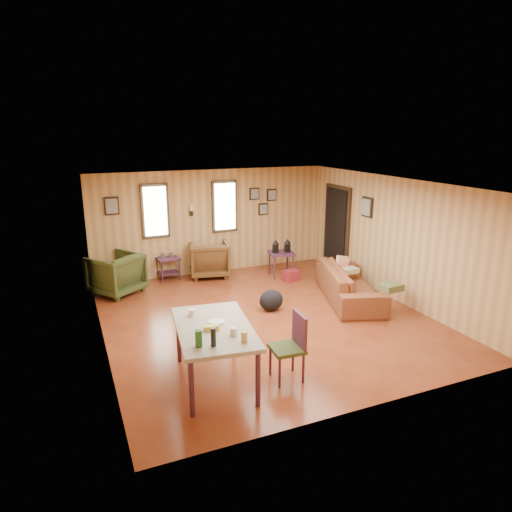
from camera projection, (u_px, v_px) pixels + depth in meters
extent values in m
cube|color=brown|center=(265.00, 318.00, 8.21)|extent=(5.50, 6.00, 0.02)
cube|color=#997C5B|center=(265.00, 183.00, 7.56)|extent=(5.50, 6.00, 0.02)
cube|color=tan|center=(212.00, 222.00, 10.55)|extent=(5.50, 0.02, 2.40)
cube|color=tan|center=(372.00, 317.00, 5.22)|extent=(5.50, 0.02, 2.40)
cube|color=tan|center=(98.00, 272.00, 6.85)|extent=(0.02, 6.00, 2.40)
cube|color=tan|center=(393.00, 239.00, 8.93)|extent=(0.02, 6.00, 2.40)
cube|color=black|center=(155.00, 211.00, 9.93)|extent=(0.60, 0.05, 1.20)
cube|color=#E0F2D1|center=(155.00, 211.00, 9.90)|extent=(0.48, 0.04, 1.06)
cube|color=black|center=(225.00, 206.00, 10.54)|extent=(0.60, 0.05, 1.20)
cube|color=#E0F2D1|center=(225.00, 207.00, 10.50)|extent=(0.48, 0.04, 1.06)
cube|color=black|center=(191.00, 213.00, 10.24)|extent=(0.07, 0.05, 0.12)
cylinder|color=silver|center=(192.00, 208.00, 10.16)|extent=(0.07, 0.07, 0.14)
cube|color=black|center=(337.00, 229.00, 10.69)|extent=(0.06, 1.00, 2.05)
cube|color=black|center=(335.00, 230.00, 10.68)|extent=(0.04, 0.82, 1.90)
cube|color=black|center=(254.00, 194.00, 10.75)|extent=(0.24, 0.04, 0.28)
cube|color=#9E998C|center=(255.00, 194.00, 10.73)|extent=(0.19, 0.02, 0.22)
cube|color=black|center=(272.00, 195.00, 10.93)|extent=(0.24, 0.04, 0.28)
cube|color=#9E998C|center=(272.00, 195.00, 10.91)|extent=(0.19, 0.02, 0.22)
cube|color=black|center=(263.00, 209.00, 10.94)|extent=(0.24, 0.04, 0.28)
cube|color=#9E998C|center=(264.00, 209.00, 10.91)|extent=(0.19, 0.02, 0.22)
cube|color=black|center=(112.00, 206.00, 9.55)|extent=(0.30, 0.04, 0.38)
cube|color=#9E998C|center=(112.00, 206.00, 9.52)|extent=(0.24, 0.02, 0.31)
cube|color=black|center=(367.00, 207.00, 9.53)|extent=(0.04, 0.34, 0.42)
cube|color=#9E998C|center=(366.00, 207.00, 9.52)|extent=(0.02, 0.27, 0.34)
imported|color=brown|center=(350.00, 278.00, 8.98)|extent=(1.35, 2.34, 0.88)
imported|color=#553519|center=(209.00, 257.00, 10.42)|extent=(1.01, 0.97, 0.89)
imported|color=#35401D|center=(116.00, 272.00, 9.31)|extent=(1.21, 1.20, 0.92)
cube|color=#4C213A|center=(168.00, 258.00, 10.20)|extent=(0.53, 0.49, 0.04)
cube|color=#4C213A|center=(168.00, 272.00, 10.28)|extent=(0.48, 0.44, 0.03)
cylinder|color=#4C213A|center=(162.00, 272.00, 10.02)|extent=(0.04, 0.04, 0.48)
cylinder|color=#4C213A|center=(180.00, 270.00, 10.21)|extent=(0.04, 0.04, 0.48)
cylinder|color=#4C213A|center=(157.00, 268.00, 10.32)|extent=(0.04, 0.04, 0.48)
cylinder|color=#4C213A|center=(174.00, 266.00, 10.51)|extent=(0.04, 0.04, 0.48)
cube|color=#4E3C34|center=(163.00, 256.00, 10.13)|extent=(0.09, 0.03, 0.11)
cube|color=#4E3C34|center=(171.00, 255.00, 10.22)|extent=(0.08, 0.03, 0.11)
cube|color=#4C213A|center=(281.00, 253.00, 10.40)|extent=(0.62, 0.62, 0.04)
cylinder|color=#4C213A|center=(275.00, 268.00, 10.22)|extent=(0.04, 0.04, 0.54)
cylinder|color=#4C213A|center=(293.00, 266.00, 10.32)|extent=(0.04, 0.04, 0.54)
cylinder|color=#4C213A|center=(270.00, 262.00, 10.63)|extent=(0.04, 0.04, 0.54)
cylinder|color=#4C213A|center=(287.00, 261.00, 10.73)|extent=(0.04, 0.04, 0.54)
cube|color=black|center=(275.00, 248.00, 10.34)|extent=(0.14, 0.14, 0.19)
cone|color=black|center=(275.00, 242.00, 10.30)|extent=(0.19, 0.19, 0.11)
cube|color=black|center=(287.00, 248.00, 10.40)|extent=(0.14, 0.14, 0.19)
cone|color=black|center=(287.00, 241.00, 10.36)|extent=(0.19, 0.19, 0.11)
cube|color=maroon|center=(291.00, 275.00, 10.17)|extent=(0.38, 0.30, 0.24)
ellipsoid|color=black|center=(271.00, 300.00, 8.49)|extent=(0.53, 0.44, 0.40)
cube|color=#546035|center=(391.00, 287.00, 8.35)|extent=(0.40, 0.33, 0.13)
cube|color=red|center=(342.00, 263.00, 9.56)|extent=(0.35, 0.11, 0.34)
cube|color=tan|center=(350.00, 270.00, 9.39)|extent=(0.34, 0.27, 0.10)
cube|color=gray|center=(214.00, 328.00, 5.92)|extent=(1.15, 1.69, 0.05)
cylinder|color=#4C213A|center=(192.00, 388.00, 5.29)|extent=(0.07, 0.07, 0.76)
cylinder|color=#4C213A|center=(258.00, 378.00, 5.50)|extent=(0.07, 0.07, 0.76)
cylinder|color=#4C213A|center=(179.00, 338.00, 6.56)|extent=(0.07, 0.07, 0.76)
cylinder|color=#4C213A|center=(233.00, 331.00, 6.77)|extent=(0.07, 0.07, 0.76)
cylinder|color=silver|center=(234.00, 331.00, 5.66)|extent=(0.09, 0.09, 0.09)
cylinder|color=silver|center=(192.00, 313.00, 6.23)|extent=(0.09, 0.09, 0.09)
cube|color=#205921|center=(199.00, 338.00, 5.35)|extent=(0.08, 0.08, 0.20)
cylinder|color=black|center=(213.00, 337.00, 5.35)|extent=(0.07, 0.07, 0.23)
cylinder|color=tan|center=(244.00, 337.00, 5.48)|extent=(0.09, 0.09, 0.13)
cylinder|color=silver|center=(216.00, 322.00, 6.02)|extent=(0.24, 0.24, 0.02)
cube|color=gold|center=(211.00, 328.00, 5.80)|extent=(0.20, 0.11, 0.06)
cube|color=#35401D|center=(287.00, 349.00, 6.08)|extent=(0.44, 0.44, 0.05)
cube|color=#4C213A|center=(300.00, 330.00, 6.07)|extent=(0.07, 0.40, 0.46)
cylinder|color=#4C213A|center=(280.00, 372.00, 5.94)|extent=(0.04, 0.04, 0.44)
cylinder|color=#4C213A|center=(303.00, 368.00, 6.05)|extent=(0.04, 0.04, 0.44)
cylinder|color=#4C213A|center=(270.00, 360.00, 6.25)|extent=(0.04, 0.04, 0.44)
cylinder|color=#4C213A|center=(293.00, 356.00, 6.35)|extent=(0.04, 0.04, 0.44)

